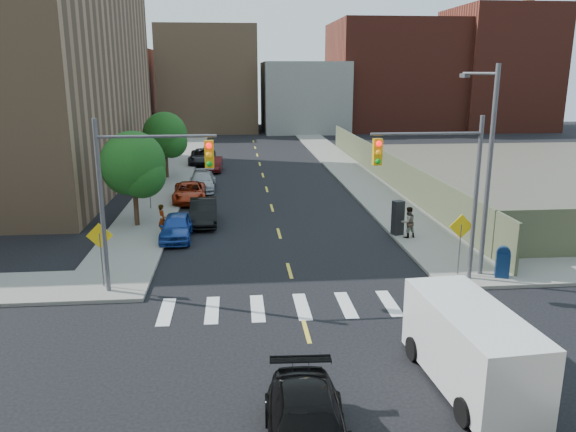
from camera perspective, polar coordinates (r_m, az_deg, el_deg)
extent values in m
plane|color=black|center=(18.06, 2.66, -14.29)|extent=(160.00, 160.00, 0.00)
cube|color=gray|center=(58.07, -10.75, 5.72)|extent=(3.50, 73.00, 0.15)
cube|color=gray|center=(58.68, 4.57, 6.01)|extent=(3.50, 73.00, 0.15)
cube|color=#5C6244|center=(45.86, 9.77, 4.95)|extent=(0.12, 44.00, 2.50)
cube|color=#592319|center=(87.95, -18.73, 12.01)|extent=(14.00, 18.00, 12.00)
cube|color=#8C6B4C|center=(87.76, -8.01, 13.59)|extent=(14.00, 16.00, 15.00)
cube|color=gray|center=(86.36, 1.52, 12.05)|extent=(12.00, 16.00, 10.00)
cube|color=#592319|center=(90.97, 10.43, 13.84)|extent=(18.00, 18.00, 16.00)
cube|color=#592319|center=(94.67, 20.45, 13.81)|extent=(14.00, 16.00, 18.00)
cylinder|color=#8C6B4C|center=(96.58, 22.95, 16.57)|extent=(1.80, 1.80, 28.00)
cylinder|color=#59595E|center=(22.88, -18.38, 0.63)|extent=(0.18, 0.18, 7.00)
cylinder|color=#59595E|center=(22.00, -13.20, 7.88)|extent=(4.50, 0.12, 0.12)
cube|color=#E5A50C|center=(21.91, -8.01, 6.24)|extent=(0.35, 0.30, 1.05)
cylinder|color=#59595E|center=(24.34, 18.50, 1.42)|extent=(0.18, 0.18, 7.00)
cylinder|color=#59595E|center=(23.07, 13.88, 8.13)|extent=(4.50, 0.12, 0.12)
cube|color=#E5A50C|center=(22.59, 9.07, 6.45)|extent=(0.35, 0.30, 1.05)
cylinder|color=#59595E|center=(24.88, 19.71, 3.95)|extent=(0.20, 0.20, 9.00)
cylinder|color=#59595E|center=(26.07, 18.90, 13.54)|extent=(0.12, 3.50, 0.12)
cube|color=#59595E|center=(27.54, 17.51, 13.45)|extent=(0.25, 0.60, 0.18)
cylinder|color=#59595E|center=(24.04, -18.39, -4.43)|extent=(0.06, 0.06, 2.40)
cube|color=yellow|center=(23.72, -18.60, -1.91)|extent=(1.06, 0.04, 1.06)
cylinder|color=#59595E|center=(25.25, 17.01, -3.42)|extent=(0.06, 0.06, 2.40)
cube|color=yellow|center=(24.95, 17.20, -1.01)|extent=(1.06, 0.04, 1.06)
cylinder|color=#59595E|center=(36.86, -13.86, 2.35)|extent=(0.06, 0.06, 2.40)
cube|color=yellow|center=(36.65, -13.96, 4.03)|extent=(1.06, 0.04, 1.06)
cylinder|color=#332114|center=(33.01, -15.19, 1.08)|extent=(0.28, 0.28, 2.64)
sphere|color=#134214|center=(32.56, -15.46, 5.19)|extent=(3.60, 3.60, 3.60)
sphere|color=#134214|center=(32.28, -14.61, 4.09)|extent=(2.64, 2.64, 2.64)
sphere|color=#134214|center=(33.09, -15.98, 4.56)|extent=(2.88, 2.88, 2.88)
cylinder|color=#332114|center=(47.59, -12.24, 5.26)|extent=(0.28, 0.28, 2.64)
sphere|color=#134214|center=(47.28, -12.40, 8.13)|extent=(3.60, 3.60, 3.60)
sphere|color=#134214|center=(46.99, -11.79, 7.39)|extent=(2.64, 2.64, 2.64)
sphere|color=#134214|center=(47.77, -12.79, 7.67)|extent=(2.88, 2.88, 2.88)
imported|color=#1C419B|center=(30.34, -11.25, -1.08)|extent=(1.63, 4.04, 1.37)
imported|color=black|center=(33.13, -8.57, 0.42)|extent=(1.67, 4.45, 1.45)
imported|color=#A12B10|center=(39.02, -9.98, 2.39)|extent=(2.38, 4.81, 1.31)
imported|color=#9EA1A6|center=(42.63, -8.68, 3.49)|extent=(1.89, 4.64, 1.35)
imported|color=silver|center=(43.55, -8.79, 3.72)|extent=(1.96, 4.09, 1.35)
imported|color=#460E0E|center=(50.76, -7.48, 5.24)|extent=(1.48, 3.87, 1.26)
imported|color=black|center=(54.82, -8.71, 5.98)|extent=(2.47, 5.27, 1.46)
imported|color=black|center=(13.77, 1.97, -21.03)|extent=(2.16, 4.88, 1.39)
cube|color=silver|center=(16.91, 18.07, -12.42)|extent=(2.37, 5.30, 2.19)
cube|color=black|center=(18.39, 15.29, -8.94)|extent=(1.92, 1.33, 0.89)
cylinder|color=black|center=(18.29, 12.67, -13.04)|extent=(0.33, 0.77, 0.76)
cylinder|color=black|center=(19.04, 18.07, -12.27)|extent=(0.33, 0.77, 0.76)
cylinder|color=black|center=(15.65, 17.53, -18.48)|extent=(0.33, 0.77, 0.76)
cylinder|color=black|center=(16.52, 23.66, -17.18)|extent=(0.33, 0.77, 0.76)
cube|color=navy|center=(25.69, 20.95, -4.67)|extent=(0.67, 0.59, 1.06)
cylinder|color=navy|center=(25.52, 21.07, -3.49)|extent=(0.60, 0.43, 0.55)
cube|color=black|center=(30.64, 11.09, -0.17)|extent=(0.66, 0.60, 1.85)
imported|color=gray|center=(30.85, -12.66, -0.34)|extent=(0.60, 0.71, 1.66)
imported|color=gray|center=(30.21, 12.11, -0.63)|extent=(0.95, 0.83, 1.66)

